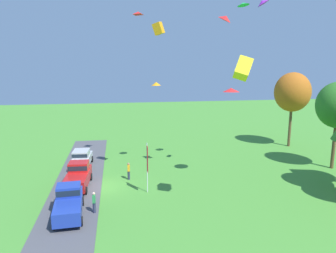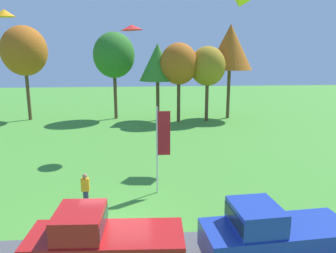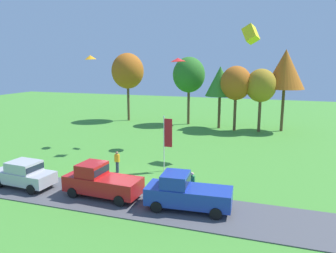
{
  "view_description": "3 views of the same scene",
  "coord_description": "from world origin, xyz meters",
  "px_view_note": "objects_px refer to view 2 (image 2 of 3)",
  "views": [
    {
      "loc": [
        28.91,
        1.43,
        11.51
      ],
      "look_at": [
        1.83,
        5.66,
        5.89
      ],
      "focal_mm": 35.0,
      "sensor_mm": 36.0,
      "label": 1
    },
    {
      "loc": [
        0.93,
        -11.97,
        7.03
      ],
      "look_at": [
        2.52,
        6.1,
        2.98
      ],
      "focal_mm": 35.0,
      "sensor_mm": 36.0,
      "label": 2
    },
    {
      "loc": [
        10.04,
        -19.81,
        8.56
      ],
      "look_at": [
        2.26,
        3.35,
        3.76
      ],
      "focal_mm": 35.0,
      "sensor_mm": 36.0,
      "label": 3
    }
  ],
  "objects_px": {
    "car_pickup_by_flagpole": "(271,234)",
    "person_watching_sky": "(86,191)",
    "tree_lone_near": "(208,66)",
    "car_pickup_far_end": "(100,241)",
    "kite_delta_low_drifter": "(4,13)",
    "tree_far_left": "(158,63)",
    "tree_far_right": "(24,51)",
    "tree_center_back": "(230,47)",
    "kite_delta_near_flag": "(132,27)",
    "tree_right_of_center": "(114,55)",
    "tree_left_of_center": "(179,64)",
    "flag_banner": "(162,139)",
    "person_on_lawn": "(250,214)"
  },
  "relations": [
    {
      "from": "tree_far_right",
      "to": "tree_lone_near",
      "type": "height_order",
      "value": "tree_far_right"
    },
    {
      "from": "tree_left_of_center",
      "to": "flag_banner",
      "type": "distance_m",
      "value": 18.49
    },
    {
      "from": "person_watching_sky",
      "to": "tree_center_back",
      "type": "relative_size",
      "value": 0.17
    },
    {
      "from": "tree_right_of_center",
      "to": "kite_delta_low_drifter",
      "type": "distance_m",
      "value": 19.08
    },
    {
      "from": "tree_center_back",
      "to": "kite_delta_low_drifter",
      "type": "distance_m",
      "value": 24.14
    },
    {
      "from": "kite_delta_near_flag",
      "to": "tree_right_of_center",
      "type": "bearing_deg",
      "value": 99.94
    },
    {
      "from": "tree_far_left",
      "to": "tree_center_back",
      "type": "distance_m",
      "value": 8.02
    },
    {
      "from": "tree_left_of_center",
      "to": "car_pickup_by_flagpole",
      "type": "bearing_deg",
      "value": -89.43
    },
    {
      "from": "tree_left_of_center",
      "to": "flag_banner",
      "type": "bearing_deg",
      "value": -99.53
    },
    {
      "from": "tree_right_of_center",
      "to": "tree_far_left",
      "type": "bearing_deg",
      "value": -17.75
    },
    {
      "from": "car_pickup_by_flagpole",
      "to": "kite_delta_low_drifter",
      "type": "relative_size",
      "value": 5.06
    },
    {
      "from": "tree_right_of_center",
      "to": "tree_lone_near",
      "type": "xyz_separation_m",
      "value": [
        9.72,
        -2.2,
        -1.11
      ]
    },
    {
      "from": "tree_right_of_center",
      "to": "kite_delta_low_drifter",
      "type": "height_order",
      "value": "tree_right_of_center"
    },
    {
      "from": "person_watching_sky",
      "to": "tree_center_back",
      "type": "bearing_deg",
      "value": 59.52
    },
    {
      "from": "kite_delta_low_drifter",
      "to": "car_pickup_by_flagpole",
      "type": "bearing_deg",
      "value": -36.13
    },
    {
      "from": "tree_lone_near",
      "to": "kite_delta_near_flag",
      "type": "xyz_separation_m",
      "value": [
        -7.54,
        -10.25,
        3.06
      ]
    },
    {
      "from": "tree_lone_near",
      "to": "person_watching_sky",
      "type": "bearing_deg",
      "value": -116.23
    },
    {
      "from": "car_pickup_by_flagpole",
      "to": "person_watching_sky",
      "type": "relative_size",
      "value": 3.0
    },
    {
      "from": "car_pickup_by_flagpole",
      "to": "tree_far_right",
      "type": "distance_m",
      "value": 31.74
    },
    {
      "from": "tree_center_back",
      "to": "kite_delta_low_drifter",
      "type": "height_order",
      "value": "tree_center_back"
    },
    {
      "from": "tree_right_of_center",
      "to": "tree_center_back",
      "type": "xyz_separation_m",
      "value": [
        12.41,
        -0.82,
        0.84
      ]
    },
    {
      "from": "tree_far_right",
      "to": "flag_banner",
      "type": "distance_m",
      "value": 24.53
    },
    {
      "from": "person_watching_sky",
      "to": "kite_delta_low_drifter",
      "type": "bearing_deg",
      "value": 141.03
    },
    {
      "from": "tree_lone_near",
      "to": "car_pickup_by_flagpole",
      "type": "bearing_deg",
      "value": -96.51
    },
    {
      "from": "flag_banner",
      "to": "car_pickup_far_end",
      "type": "bearing_deg",
      "value": -111.51
    },
    {
      "from": "tree_far_left",
      "to": "tree_left_of_center",
      "type": "xyz_separation_m",
      "value": [
        2.13,
        -0.84,
        -0.14
      ]
    },
    {
      "from": "tree_lone_near",
      "to": "kite_delta_near_flag",
      "type": "bearing_deg",
      "value": -126.33
    },
    {
      "from": "tree_far_right",
      "to": "tree_right_of_center",
      "type": "relative_size",
      "value": 1.06
    },
    {
      "from": "tree_far_left",
      "to": "kite_delta_low_drifter",
      "type": "height_order",
      "value": "kite_delta_low_drifter"
    },
    {
      "from": "car_pickup_far_end",
      "to": "kite_delta_low_drifter",
      "type": "xyz_separation_m",
      "value": [
        -5.19,
        7.88,
        7.88
      ]
    },
    {
      "from": "person_watching_sky",
      "to": "tree_far_right",
      "type": "distance_m",
      "value": 24.63
    },
    {
      "from": "person_watching_sky",
      "to": "tree_far_left",
      "type": "relative_size",
      "value": 0.21
    },
    {
      "from": "tree_center_back",
      "to": "kite_delta_low_drifter",
      "type": "xyz_separation_m",
      "value": [
        -16.34,
        -17.72,
        1.29
      ]
    },
    {
      "from": "car_pickup_far_end",
      "to": "kite_delta_low_drifter",
      "type": "height_order",
      "value": "kite_delta_low_drifter"
    },
    {
      "from": "person_watching_sky",
      "to": "kite_delta_low_drifter",
      "type": "distance_m",
      "value": 9.6
    },
    {
      "from": "person_watching_sky",
      "to": "car_pickup_by_flagpole",
      "type": "bearing_deg",
      "value": -34.38
    },
    {
      "from": "car_pickup_far_end",
      "to": "kite_delta_near_flag",
      "type": "height_order",
      "value": "kite_delta_near_flag"
    },
    {
      "from": "tree_far_right",
      "to": "tree_left_of_center",
      "type": "relative_size",
      "value": 1.22
    },
    {
      "from": "car_pickup_by_flagpole",
      "to": "tree_far_left",
      "type": "xyz_separation_m",
      "value": [
        -2.37,
        25.02,
        5.02
      ]
    },
    {
      "from": "car_pickup_far_end",
      "to": "kite_delta_near_flag",
      "type": "distance_m",
      "value": 15.98
    },
    {
      "from": "tree_lone_near",
      "to": "tree_far_right",
      "type": "bearing_deg",
      "value": 173.12
    },
    {
      "from": "car_pickup_far_end",
      "to": "tree_far_left",
      "type": "bearing_deg",
      "value": 82.45
    },
    {
      "from": "tree_left_of_center",
      "to": "tree_center_back",
      "type": "bearing_deg",
      "value": 14.53
    },
    {
      "from": "car_pickup_far_end",
      "to": "tree_far_left",
      "type": "height_order",
      "value": "tree_far_left"
    },
    {
      "from": "tree_center_back",
      "to": "flag_banner",
      "type": "height_order",
      "value": "tree_center_back"
    },
    {
      "from": "car_pickup_by_flagpole",
      "to": "person_watching_sky",
      "type": "xyz_separation_m",
      "value": [
        -6.87,
        4.7,
        -0.23
      ]
    },
    {
      "from": "tree_left_of_center",
      "to": "flag_banner",
      "type": "xyz_separation_m",
      "value": [
        -3.02,
        -17.97,
        -3.14
      ]
    },
    {
      "from": "car_pickup_far_end",
      "to": "tree_left_of_center",
      "type": "relative_size",
      "value": 0.63
    },
    {
      "from": "tree_far_right",
      "to": "tree_lone_near",
      "type": "xyz_separation_m",
      "value": [
        18.98,
        -2.29,
        -1.55
      ]
    },
    {
      "from": "tree_right_of_center",
      "to": "person_on_lawn",
      "type": "bearing_deg",
      "value": -74.43
    }
  ]
}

